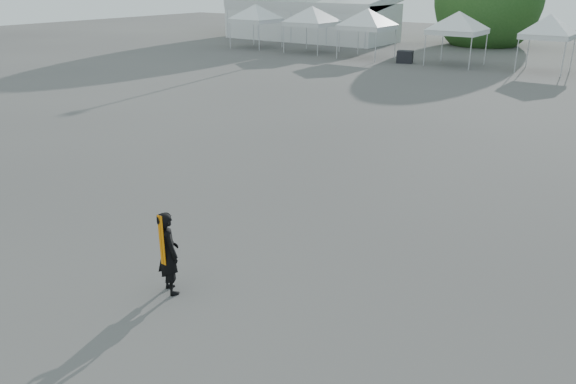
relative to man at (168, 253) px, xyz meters
The scene contains 9 objects.
ground 2.70m from the man, 92.34° to the left, with size 120.00×120.00×0.00m, color #474442.
marquee 43.62m from the man, 120.46° to the left, with size 15.00×6.25×4.23m.
tent_a 37.56m from the man, 126.53° to the left, with size 4.45×4.45×3.88m.
tent_b 34.73m from the man, 119.42° to the left, with size 4.54×4.54×3.88m.
tent_c 32.17m from the man, 112.25° to the left, with size 4.47×4.47×3.88m.
tent_d 30.72m from the man, 101.17° to the left, with size 4.42×4.42×3.88m.
tent_e 30.51m from the man, 91.21° to the left, with size 3.88×3.88×3.88m.
man is the anchor object (origin of this frame).
crate_west 30.46m from the man, 107.07° to the left, with size 1.02×0.79×0.79m, color black.
Camera 1 is at (6.98, -8.50, 5.31)m, focal length 35.00 mm.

